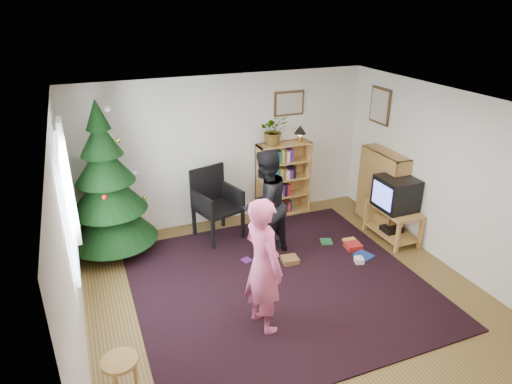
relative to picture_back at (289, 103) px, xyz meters
name	(u,v)px	position (x,y,z in m)	size (l,w,h in m)	color
floor	(288,297)	(-1.15, -2.48, -1.95)	(5.00, 5.00, 0.00)	brown
ceiling	(294,108)	(-1.15, -2.48, 0.55)	(5.00, 5.00, 0.00)	white
wall_back	(225,150)	(-1.15, 0.02, -0.70)	(5.00, 0.02, 2.50)	silver
wall_front	(440,348)	(-1.15, -4.97, -0.70)	(5.00, 0.02, 2.50)	silver
wall_left	(69,251)	(-3.65, -2.48, -0.70)	(0.02, 5.00, 2.50)	silver
wall_right	(452,182)	(1.35, -2.48, -0.70)	(0.02, 5.00, 2.50)	silver
rug	(278,284)	(-1.15, -2.17, -1.94)	(3.80, 3.60, 0.02)	black
window_pane	(67,205)	(-3.62, -1.88, -0.45)	(0.04, 1.20, 1.40)	silver
curtain	(69,183)	(-3.58, -1.18, -0.45)	(0.06, 0.35, 1.60)	white
picture_back	(289,103)	(0.00, 0.00, 0.00)	(0.55, 0.03, 0.42)	#4C3319
picture_right	(380,106)	(1.33, -0.73, 0.00)	(0.03, 0.50, 0.60)	#4C3319
christmas_tree	(108,194)	(-3.12, -0.48, -0.96)	(1.31, 1.31, 2.38)	#3F2816
bookshelf_back	(283,178)	(-0.14, -0.14, -1.29)	(0.95, 0.30, 1.30)	#B88041
bookshelf_right	(382,188)	(1.19, -1.19, -1.29)	(0.30, 0.95, 1.30)	#B88041
tv_stand	(393,221)	(1.07, -1.69, -1.63)	(0.49, 0.89, 0.55)	#B88041
crt_tv	(396,193)	(1.07, -1.69, -1.15)	(0.54, 0.58, 0.51)	black
armchair	(215,199)	(-1.50, -0.48, -1.33)	(0.77, 0.79, 1.14)	black
stool	(121,370)	(-3.35, -3.44, -1.51)	(0.34, 0.34, 0.56)	#B88041
person_standing	(263,266)	(-1.67, -2.87, -1.12)	(0.61, 0.40, 1.67)	#D4557F
person_by_chair	(265,205)	(-1.02, -1.37, -1.12)	(0.81, 0.63, 1.66)	black
potted_plant	(274,130)	(-0.34, -0.14, -0.39)	(0.46, 0.40, 0.51)	gray
table_lamp	(300,131)	(0.16, -0.14, -0.46)	(0.21, 0.21, 0.28)	#A57F33
floor_clutter	(328,252)	(-0.13, -1.74, -1.91)	(1.93, 0.89, 0.08)	#A51E19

